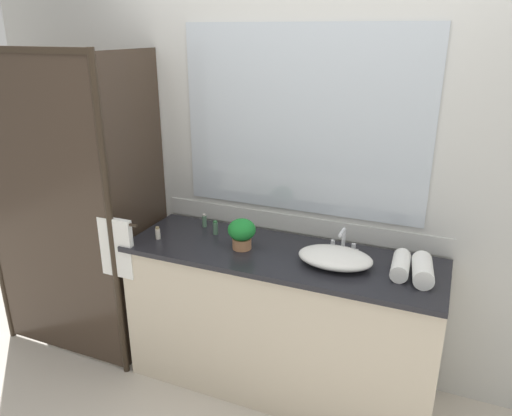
% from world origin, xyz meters
% --- Properties ---
extents(ground_plane, '(8.00, 8.00, 0.00)m').
position_xyz_m(ground_plane, '(0.00, 0.00, 0.00)').
color(ground_plane, beige).
extents(wall_back_with_mirror, '(4.40, 0.06, 2.60)m').
position_xyz_m(wall_back_with_mirror, '(0.00, 0.34, 1.31)').
color(wall_back_with_mirror, silver).
rests_on(wall_back_with_mirror, ground_plane).
extents(vanity_cabinet, '(1.80, 0.58, 0.90)m').
position_xyz_m(vanity_cabinet, '(0.00, 0.01, 0.45)').
color(vanity_cabinet, beige).
rests_on(vanity_cabinet, ground_plane).
extents(shower_enclosure, '(1.20, 0.59, 2.00)m').
position_xyz_m(shower_enclosure, '(-1.27, -0.19, 1.02)').
color(shower_enclosure, '#2D2319').
rests_on(shower_enclosure, ground_plane).
extents(sink_basin, '(0.40, 0.28, 0.08)m').
position_xyz_m(sink_basin, '(0.32, -0.02, 0.94)').
color(sink_basin, white).
rests_on(sink_basin, vanity_cabinet).
extents(faucet, '(0.17, 0.12, 0.15)m').
position_xyz_m(faucet, '(0.32, 0.15, 0.95)').
color(faucet, silver).
rests_on(faucet, vanity_cabinet).
extents(potted_plant, '(0.16, 0.16, 0.18)m').
position_xyz_m(potted_plant, '(-0.23, -0.03, 1.00)').
color(potted_plant, '#B77A51').
rests_on(potted_plant, vanity_cabinet).
extents(amenity_bottle_body_wash, '(0.03, 0.03, 0.09)m').
position_xyz_m(amenity_bottle_body_wash, '(-0.46, 0.10, 0.94)').
color(amenity_bottle_body_wash, '#4C7056').
rests_on(amenity_bottle_body_wash, vanity_cabinet).
extents(amenity_bottle_conditioner, '(0.03, 0.03, 0.08)m').
position_xyz_m(amenity_bottle_conditioner, '(-0.58, 0.18, 0.94)').
color(amenity_bottle_conditioner, '#4C7056').
rests_on(amenity_bottle_conditioner, vanity_cabinet).
extents(amenity_bottle_shampoo, '(0.03, 0.03, 0.08)m').
position_xyz_m(amenity_bottle_shampoo, '(-0.75, -0.10, 0.94)').
color(amenity_bottle_shampoo, silver).
rests_on(amenity_bottle_shampoo, vanity_cabinet).
extents(rolled_towel_near_edge, '(0.13, 0.26, 0.10)m').
position_xyz_m(rolled_towel_near_edge, '(0.76, -0.01, 0.95)').
color(rolled_towel_near_edge, white).
rests_on(rolled_towel_near_edge, vanity_cabinet).
extents(rolled_towel_middle, '(0.10, 0.24, 0.09)m').
position_xyz_m(rolled_towel_middle, '(0.65, 0.02, 0.95)').
color(rolled_towel_middle, white).
rests_on(rolled_towel_middle, vanity_cabinet).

